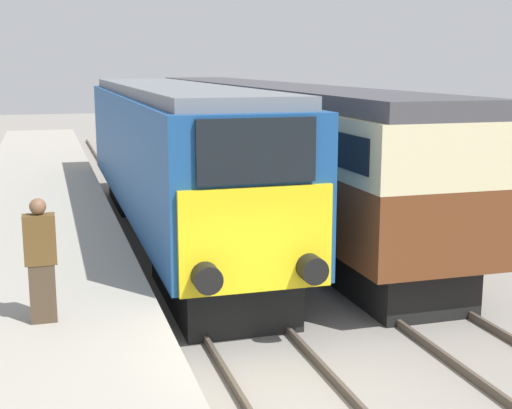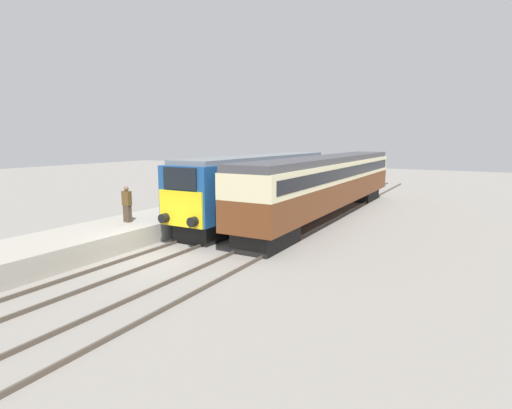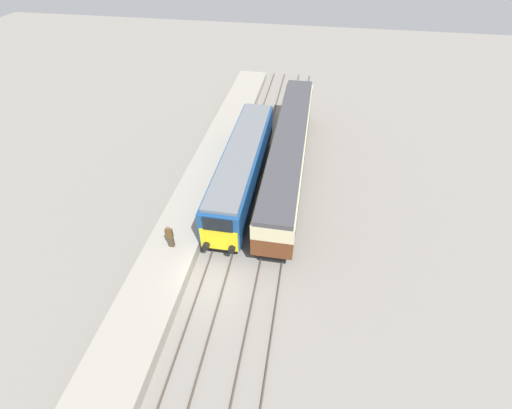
% 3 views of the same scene
% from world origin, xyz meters
% --- Properties ---
extents(platform_left, '(3.50, 50.00, 0.93)m').
position_xyz_m(platform_left, '(-3.30, 8.00, 0.46)').
color(platform_left, '#9E998C').
rests_on(platform_left, ground_plane).
extents(rails_near_track, '(1.51, 60.00, 0.14)m').
position_xyz_m(rails_near_track, '(0.00, 5.00, 0.07)').
color(rails_near_track, '#4C4238').
rests_on(rails_near_track, ground_plane).
extents(rails_far_track, '(1.50, 60.00, 0.14)m').
position_xyz_m(rails_far_track, '(3.40, 5.00, 0.07)').
color(rails_far_track, '#4C4238').
rests_on(rails_far_track, ground_plane).
extents(locomotive, '(2.70, 15.71, 4.02)m').
position_xyz_m(locomotive, '(0.00, 9.74, 2.26)').
color(locomotive, black).
rests_on(locomotive, ground_plane).
extents(passenger_carriage, '(2.75, 21.46, 3.94)m').
position_xyz_m(passenger_carriage, '(3.40, 12.72, 2.41)').
color(passenger_carriage, black).
rests_on(passenger_carriage, ground_plane).
extents(person_on_platform, '(0.44, 0.26, 1.78)m').
position_xyz_m(person_on_platform, '(-3.23, 1.87, 1.82)').
color(person_on_platform, '#473828').
rests_on(person_on_platform, platform_left).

